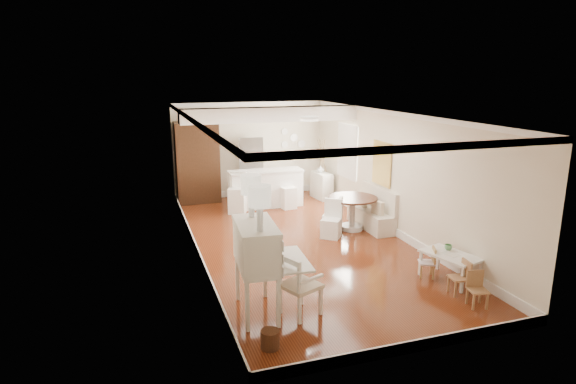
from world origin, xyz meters
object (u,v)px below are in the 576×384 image
gustavian_armchair (300,284)px  bar_stool_right (288,192)px  breakfast_counter (266,188)px  kids_chair_b (427,262)px  slip_chair_near (331,219)px  dining_table (352,213)px  pantry_cabinet (197,163)px  kids_chair_a (459,277)px  sideboard (322,186)px  secretary_bureau (256,269)px  kids_chair_c (478,290)px  kids_table (450,267)px  slip_chair_far (332,215)px  bar_stool_left (237,193)px  wicker_basket (270,339)px  fridge (262,167)px

gustavian_armchair → bar_stool_right: bearing=-39.4°
breakfast_counter → bar_stool_right: 0.65m
kids_chair_b → slip_chair_near: (-0.78, 2.55, 0.14)m
dining_table → pantry_cabinet: 4.87m
kids_chair_a → slip_chair_near: slip_chair_near is taller
kids_chair_a → sideboard: size_ratio=0.74×
kids_chair_a → secretary_bureau: bearing=-89.9°
gustavian_armchair → dining_table: bearing=-59.0°
kids_chair_c → slip_chair_near: (-0.87, 3.81, 0.14)m
kids_table → kids_chair_b: kids_chair_b is taller
kids_table → slip_chair_near: bearing=111.0°
pantry_cabinet → sideboard: 3.67m
slip_chair_far → bar_stool_left: bar_stool_left is taller
dining_table → slip_chair_near: 0.78m
secretary_bureau → dining_table: secretary_bureau is taller
gustavian_armchair → kids_chair_b: size_ratio=1.72×
bar_stool_right → wicker_basket: bearing=-118.6°
pantry_cabinet → breakfast_counter: bearing=-32.4°
wicker_basket → sideboard: bearing=62.9°
secretary_bureau → bar_stool_right: 5.97m
slip_chair_near → pantry_cabinet: size_ratio=0.37×
kids_chair_a → fridge: (-1.38, 7.35, 0.60)m
kids_chair_c → sideboard: (0.24, 7.11, 0.10)m
kids_chair_c → dining_table: 4.17m
secretary_bureau → bar_stool_right: secretary_bureau is taller
kids_table → kids_chair_b: (-0.30, 0.27, 0.04)m
dining_table → bar_stool_left: size_ratio=1.08×
secretary_bureau → kids_chair_a: bearing=-2.6°
kids_chair_b → bar_stool_right: 5.24m
slip_chair_near → kids_chair_a: bearing=-37.2°
fridge → sideboard: size_ratio=2.21×
secretary_bureau → breakfast_counter: secretary_bureau is taller
pantry_cabinet → sideboard: bearing=-11.9°
kids_chair_b → bar_stool_left: (-2.36, 5.15, 0.25)m
kids_chair_a → kids_chair_b: bearing=-165.2°
slip_chair_near → bar_stool_left: bar_stool_left is taller
bar_stool_right → pantry_cabinet: size_ratio=0.41×
sideboard → breakfast_counter: bearing=-175.1°
bar_stool_right → pantry_cabinet: (-2.23, 1.45, 0.68)m
kids_chair_b → kids_table: bearing=73.0°
gustavian_armchair → fridge: 7.31m
secretary_bureau → fridge: fridge is taller
kids_chair_a → slip_chair_far: 3.75m
kids_chair_a → kids_chair_b: size_ratio=1.05×
wicker_basket → secretary_bureau: bearing=85.1°
bar_stool_right → slip_chair_far: bearing=-89.5°
gustavian_armchair → secretary_bureau: bearing=45.7°
bar_stool_left → kids_table: bearing=-40.1°
gustavian_armchair → breakfast_counter: bearing=-33.8°
kids_chair_a → slip_chair_far: (-0.71, 3.68, 0.11)m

